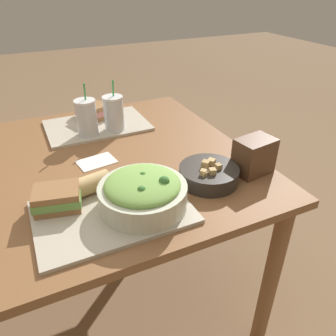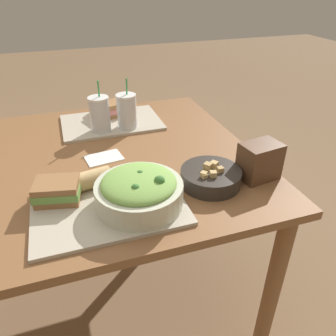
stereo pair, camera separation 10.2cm
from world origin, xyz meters
The scene contains 14 objects.
ground_plane centered at (0.00, 0.00, 0.00)m, with size 12.00×12.00×0.00m, color #846647.
dining_table centered at (0.00, 0.00, 0.66)m, with size 1.30×1.07×0.75m.
tray_near centered at (0.05, -0.33, 0.76)m, with size 0.44×0.30×0.01m.
tray_far centered at (0.17, 0.31, 0.76)m, with size 0.44×0.30×0.01m.
salad_bowl centered at (0.14, -0.34, 0.81)m, with size 0.26×0.26×0.11m.
soup_bowl centered at (0.39, -0.30, 0.78)m, with size 0.20×0.20×0.07m.
sandwich_near centered at (-0.08, -0.24, 0.79)m, with size 0.15×0.13×0.06m.
baguette_near centered at (0.02, -0.21, 0.79)m, with size 0.14×0.08×0.06m.
sandwich_far centered at (0.18, 0.37, 0.79)m, with size 0.16×0.14×0.06m.
baguette_far centered at (0.16, 0.42, 0.79)m, with size 0.11×0.08×0.06m.
drink_cup_dark centered at (0.11, 0.22, 0.83)m, with size 0.09×0.09×0.22m.
drink_cup_red centered at (0.23, 0.22, 0.83)m, with size 0.09×0.09×0.22m.
chip_bag centered at (0.57, -0.31, 0.81)m, with size 0.14×0.11×0.13m.
napkin_folded centered at (0.09, -0.01, 0.75)m, with size 0.15×0.11×0.00m.
Camera 1 is at (-0.12, -1.07, 1.36)m, focal length 35.00 mm.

